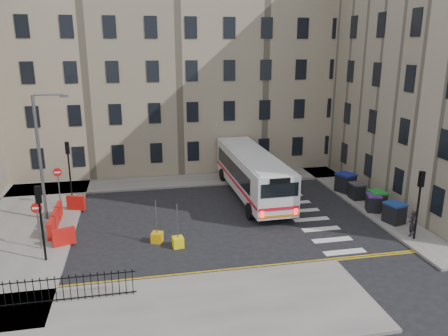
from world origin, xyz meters
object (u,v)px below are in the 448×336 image
object	(u,v)px
wheelie_bin_c	(377,200)
bollard_yellow	(157,237)
wheelie_bin_b	(373,203)
wheelie_bin_d	(357,191)
pedestrian	(412,223)
streetlamp	(40,156)
wheelie_bin_a	(394,213)
bollard_chevron	(178,242)
wheelie_bin_e	(346,183)
bus	(252,172)

from	to	relation	value
wheelie_bin_c	bollard_yellow	xyz separation A→B (m)	(-15.10, -1.97, -0.50)
wheelie_bin_b	wheelie_bin_d	bearing A→B (deg)	106.13
wheelie_bin_c	pedestrian	distance (m)	4.42
streetlamp	wheelie_bin_a	size ratio (longest dim) A/B	5.70
wheelie_bin_a	bollard_yellow	world-z (taller)	wheelie_bin_a
pedestrian	bollard_yellow	distance (m)	14.99
wheelie_bin_a	bollard_chevron	bearing A→B (deg)	165.66
wheelie_bin_c	wheelie_bin_b	bearing A→B (deg)	-144.47
wheelie_bin_e	bollard_chevron	size ratio (longest dim) A/B	2.77
pedestrian	wheelie_bin_c	bearing A→B (deg)	-131.96
bollard_yellow	wheelie_bin_a	bearing A→B (deg)	-1.54
streetlamp	bollard_chevron	world-z (taller)	streetlamp
wheelie_bin_e	pedestrian	world-z (taller)	pedestrian
streetlamp	wheelie_bin_b	world-z (taller)	streetlamp
wheelie_bin_c	bus	bearing A→B (deg)	152.30
bus	wheelie_bin_e	size ratio (longest dim) A/B	7.36
wheelie_bin_a	wheelie_bin_e	bearing A→B (deg)	75.99
streetlamp	wheelie_bin_b	bearing A→B (deg)	-7.80
wheelie_bin_e	pedestrian	distance (m)	8.26
bus	streetlamp	bearing A→B (deg)	-173.18
wheelie_bin_c	bollard_chevron	world-z (taller)	wheelie_bin_c
bollard_chevron	wheelie_bin_b	bearing A→B (deg)	10.79
wheelie_bin_a	bollard_chevron	world-z (taller)	wheelie_bin_a
wheelie_bin_e	wheelie_bin_a	bearing A→B (deg)	-112.48
wheelie_bin_d	bollard_yellow	size ratio (longest dim) A/B	1.98
streetlamp	wheelie_bin_d	size ratio (longest dim) A/B	6.86
wheelie_bin_c	wheelie_bin_e	world-z (taller)	wheelie_bin_e
wheelie_bin_a	bollard_yellow	size ratio (longest dim) A/B	2.38
wheelie_bin_b	wheelie_bin_d	world-z (taller)	wheelie_bin_d
streetlamp	wheelie_bin_e	xyz separation A→B (m)	(21.55, 1.17, -3.46)
wheelie_bin_a	bollard_yellow	bearing A→B (deg)	162.15
bus	bollard_yellow	size ratio (longest dim) A/B	20.39
wheelie_bin_a	wheelie_bin_d	xyz separation A→B (m)	(-0.16, 4.59, -0.06)
wheelie_bin_b	pedestrian	size ratio (longest dim) A/B	0.83
wheelie_bin_e	wheelie_bin_b	bearing A→B (deg)	-114.90
streetlamp	bollard_chevron	bearing A→B (deg)	-34.67
bus	wheelie_bin_c	bearing A→B (deg)	-32.62
wheelie_bin_a	bollard_yellow	xyz separation A→B (m)	(-14.93, 0.40, -0.51)
wheelie_bin_b	wheelie_bin_c	bearing A→B (deg)	50.17
wheelie_bin_b	pedestrian	xyz separation A→B (m)	(0.11, -4.14, 0.19)
wheelie_bin_d	bollard_chevron	distance (m)	14.56
pedestrian	wheelie_bin_b	bearing A→B (deg)	-126.22
wheelie_bin_b	bollard_chevron	bearing A→B (deg)	-150.78
wheelie_bin_d	bollard_yellow	distance (m)	15.36
bus	wheelie_bin_b	xyz separation A→B (m)	(7.21, -4.95, -1.17)
wheelie_bin_a	wheelie_bin_b	size ratio (longest dim) A/B	1.10
wheelie_bin_c	wheelie_bin_d	distance (m)	2.24
wheelie_bin_a	wheelie_bin_e	world-z (taller)	wheelie_bin_e
streetlamp	wheelie_bin_a	xyz separation A→B (m)	(21.80, -5.06, -3.53)
wheelie_bin_b	wheelie_bin_e	bearing A→B (deg)	108.31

